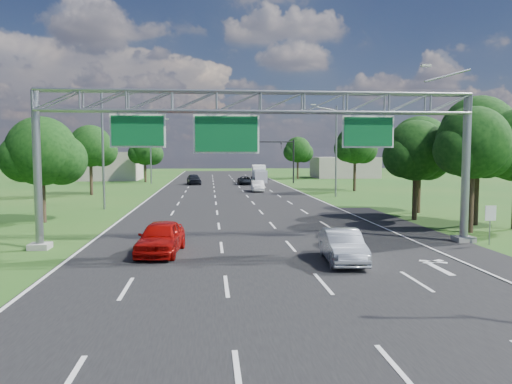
{
  "coord_description": "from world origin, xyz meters",
  "views": [
    {
      "loc": [
        -2.38,
        -13.93,
        4.89
      ],
      "look_at": [
        0.06,
        12.24,
        2.81
      ],
      "focal_mm": 35.0,
      "sensor_mm": 36.0,
      "label": 1
    }
  ],
  "objects": [
    {
      "name": "streetlight_l_far",
      "position": [
        -11.3,
        65.0,
        5.58
      ],
      "size": [
        2.97,
        0.22,
        10.16
      ],
      "color": "gray",
      "rests_on": "ground"
    },
    {
      "name": "road_flare",
      "position": [
        10.2,
        14.0,
        0.0
      ],
      "size": [
        3.0,
        30.0,
        0.02
      ],
      "primitive_type": "cube",
      "color": "black",
      "rests_on": "ground"
    },
    {
      "name": "box_truck",
      "position": [
        5.89,
        69.25,
        1.34
      ],
      "size": [
        2.45,
        7.49,
        2.8
      ],
      "rotation": [
        0.0,
        0.0,
        -0.06
      ],
      "color": "white",
      "rests_on": "ground"
    },
    {
      "name": "streetlight_l_near",
      "position": [
        -11.3,
        30.0,
        5.58
      ],
      "size": [
        2.97,
        0.22,
        10.16
      ],
      "color": "gray",
      "rests_on": "ground"
    },
    {
      "name": "silver_sedan",
      "position": [
        3.51,
        7.62,
        0.73
      ],
      "size": [
        1.82,
        4.5,
        1.45
      ],
      "primitive_type": "imported",
      "rotation": [
        0.0,
        0.0,
        -0.07
      ],
      "color": "#B4BAC0",
      "rests_on": "ground"
    },
    {
      "name": "tree_verge_rd",
      "position": [
        16.08,
        48.04,
        5.63
      ],
      "size": [
        5.76,
        4.8,
        8.28
      ],
      "color": "#2D2116",
      "rests_on": "ground"
    },
    {
      "name": "tree_verge_lc",
      "position": [
        -12.92,
        70.04,
        4.98
      ],
      "size": [
        5.76,
        4.8,
        7.62
      ],
      "color": "#2D2116",
      "rests_on": "ground"
    },
    {
      "name": "sign_gantry",
      "position": [
        0.33,
        12.0,
        6.89
      ],
      "size": [
        23.5,
        1.0,
        9.56
      ],
      "color": "gray",
      "rests_on": "ground"
    },
    {
      "name": "streetlight_r_mid",
      "position": [
        11.3,
        40.0,
        5.58
      ],
      "size": [
        2.97,
        0.22,
        10.16
      ],
      "color": "gray",
      "rests_on": "ground"
    },
    {
      "name": "tree_verge_la",
      "position": [
        -13.92,
        22.04,
        4.76
      ],
      "size": [
        5.76,
        4.8,
        7.4
      ],
      "color": "#2D2116",
      "rests_on": "ground"
    },
    {
      "name": "building_left",
      "position": [
        -22.0,
        78.0,
        2.5
      ],
      "size": [
        14.0,
        10.0,
        5.0
      ],
      "primitive_type": "cube",
      "color": "#A79C8C",
      "rests_on": "ground"
    },
    {
      "name": "tree_verge_lb",
      "position": [
        -15.92,
        45.04,
        5.41
      ],
      "size": [
        5.76,
        4.8,
        8.06
      ],
      "color": "#2D2116",
      "rests_on": "ground"
    },
    {
      "name": "car_queue_b",
      "position": [
        3.06,
        62.01,
        0.63
      ],
      "size": [
        2.32,
        4.64,
        1.26
      ],
      "primitive_type": "imported",
      "rotation": [
        0.0,
        0.0,
        0.05
      ],
      "color": "black",
      "rests_on": "ground"
    },
    {
      "name": "car_queue_c",
      "position": [
        -4.81,
        62.99,
        0.82
      ],
      "size": [
        2.56,
        5.01,
        1.63
      ],
      "primitive_type": "imported",
      "rotation": [
        0.0,
        0.0,
        0.14
      ],
      "color": "black",
      "rests_on": "ground"
    },
    {
      "name": "red_coupe",
      "position": [
        -4.75,
        10.18,
        0.8
      ],
      "size": [
        2.37,
        4.89,
        1.61
      ],
      "primitive_type": "imported",
      "rotation": [
        0.0,
        0.0,
        -0.1
      ],
      "color": "#AC0B07",
      "rests_on": "ground"
    },
    {
      "name": "building_right",
      "position": [
        24.0,
        82.0,
        2.0
      ],
      "size": [
        12.0,
        9.0,
        4.0
      ],
      "primitive_type": "cube",
      "color": "#A79C8C",
      "rests_on": "ground"
    },
    {
      "name": "road",
      "position": [
        0.0,
        30.0,
        0.0
      ],
      "size": [
        18.0,
        180.0,
        0.02
      ],
      "primitive_type": "cube",
      "color": "black",
      "rests_on": "ground"
    },
    {
      "name": "tree_verge_re",
      "position": [
        14.08,
        78.04,
        5.2
      ],
      "size": [
        5.76,
        4.8,
        7.84
      ],
      "color": "#2D2116",
      "rests_on": "ground"
    },
    {
      "name": "tree_cluster_right",
      "position": [
        14.8,
        19.19,
        5.31
      ],
      "size": [
        9.91,
        14.6,
        8.68
      ],
      "color": "#2D2116",
      "rests_on": "ground"
    },
    {
      "name": "ground",
      "position": [
        0.0,
        30.0,
        0.0
      ],
      "size": [
        220.0,
        220.0,
        0.0
      ],
      "primitive_type": "plane",
      "color": "#1F5419",
      "rests_on": "ground"
    },
    {
      "name": "car_queue_d",
      "position": [
        3.62,
        48.25,
        0.69
      ],
      "size": [
        1.6,
        4.26,
        1.39
      ],
      "primitive_type": "imported",
      "rotation": [
        0.0,
        0.0,
        -0.03
      ],
      "color": "silver",
      "rests_on": "ground"
    },
    {
      "name": "traffic_signal",
      "position": [
        7.48,
        65.0,
        5.17
      ],
      "size": [
        12.21,
        0.24,
        7.0
      ],
      "color": "black",
      "rests_on": "ground"
    },
    {
      "name": "regulatory_sign",
      "position": [
        12.4,
        10.98,
        1.51
      ],
      "size": [
        0.6,
        0.08,
        2.1
      ],
      "color": "gray",
      "rests_on": "ground"
    }
  ]
}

